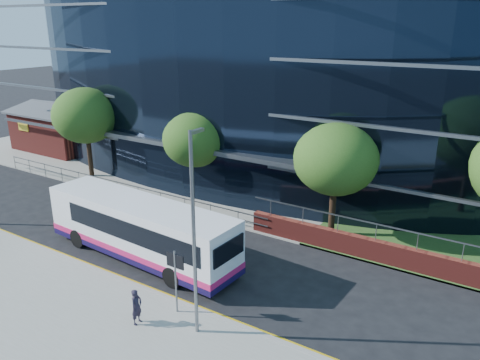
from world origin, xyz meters
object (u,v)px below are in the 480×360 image
Objects in this scene: brick_pavilion at (63,129)px; tree_far_c at (336,159)px; tree_far_b at (195,140)px; street_sign at (175,269)px; city_bus at (141,229)px; pedestrian at (137,307)px; tree_far_a at (86,116)px; streetlight_east at (194,231)px.

tree_far_c is (29.00, -4.50, 2.60)m from brick_pavilion.
tree_far_c is (10.00, -0.50, 0.33)m from tree_far_b.
street_sign is 5.50m from city_bus.
pedestrian is (-3.33, -12.06, -3.64)m from tree_far_c.
tree_far_a is at bearing -26.55° from brick_pavilion.
streetlight_east is 4.33m from pedestrian.
street_sign is 0.35× the size of streetlight_east.
city_bus reaches higher than street_sign.
tree_far_b is at bearing 177.14° from tree_far_c.
city_bus is (2.84, -8.22, -2.58)m from tree_far_b.
tree_far_b is 0.53× the size of city_bus.
tree_far_a is (9.00, -4.50, 2.92)m from brick_pavilion.
tree_far_a reaches higher than pedestrian.
tree_far_a reaches higher than brick_pavilion.
tree_far_b is at bearing 20.92° from pedestrian.
tree_far_c is 10.92m from city_bus.
brick_pavilion is 30.49m from street_sign.
street_sign is (26.50, -15.09, 0.21)m from brick_pavilion.
tree_far_b is (-7.50, 11.09, 2.06)m from street_sign.
tree_far_b reaches higher than street_sign.
pedestrian is at bearing -45.37° from city_bus.
street_sign is 0.46× the size of tree_far_b.
street_sign is at bearing -29.65° from brick_pavilion.
brick_pavilion is 32.19m from streetlight_east.
street_sign is 2.10m from pedestrian.
street_sign is 11.14m from tree_far_c.
pedestrian is at bearing -62.02° from tree_far_b.
tree_far_b is (10.00, 0.50, -0.65)m from tree_far_a.
streetlight_east is at bearing -30.46° from tree_far_a.
street_sign is 0.24× the size of city_bus.
street_sign is 20.63m from tree_far_a.
tree_far_c reaches higher than brick_pavilion.
tree_far_b is 0.93× the size of tree_far_c.
brick_pavilion is 3.07× the size of street_sign.
tree_far_c reaches higher than tree_far_b.
pedestrian is (3.83, -4.34, -0.73)m from city_bus.
pedestrian is (6.67, -12.56, -3.31)m from tree_far_b.
pedestrian is at bearing -105.43° from tree_far_c.
street_sign is 0.40× the size of tree_far_a.
city_bus is (12.84, -7.72, -3.24)m from tree_far_a.
tree_far_c is (2.50, 10.59, 2.39)m from street_sign.
streetlight_east is at bearing -21.36° from street_sign.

